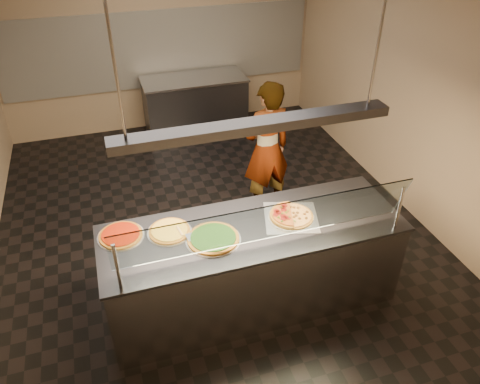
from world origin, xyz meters
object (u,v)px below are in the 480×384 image
object	(u,v)px
sneeze_guard	(267,224)
pizza_tomato	(121,235)
serving_counter	(252,265)
prep_table	(195,105)
perforated_tray	(291,217)
pizza_cheese	(169,231)
half_pizza_sausage	(300,213)
half_pizza_pepperoni	(281,216)
pizza_spatula	(185,233)
pizza_spinach	(213,238)
heat_lamp_housing	(255,126)
worker	(267,149)

from	to	relation	value
sneeze_guard	pizza_tomato	distance (m)	1.33
serving_counter	prep_table	bearing A→B (deg)	84.98
serving_counter	perforated_tray	world-z (taller)	perforated_tray
pizza_cheese	pizza_tomato	size ratio (longest dim) A/B	0.97
serving_counter	perforated_tray	distance (m)	0.61
half_pizza_sausage	prep_table	world-z (taller)	half_pizza_sausage
half_pizza_pepperoni	pizza_spatula	size ratio (longest dim) A/B	1.92
prep_table	serving_counter	bearing A→B (deg)	-95.02
serving_counter	pizza_spinach	bearing A→B (deg)	-171.96
half_pizza_pepperoni	pizza_spatula	world-z (taller)	half_pizza_pepperoni
half_pizza_pepperoni	heat_lamp_housing	world-z (taller)	heat_lamp_housing
serving_counter	prep_table	size ratio (longest dim) A/B	1.69
pizza_spatula	prep_table	distance (m)	3.93
sneeze_guard	worker	bearing A→B (deg)	69.40
half_pizza_sausage	pizza_spatula	xyz separation A→B (m)	(-1.09, 0.04, 0.00)
perforated_tray	pizza_spatula	distance (m)	1.00
serving_counter	perforated_tray	size ratio (longest dim) A/B	4.59
pizza_tomato	worker	world-z (taller)	worker
half_pizza_pepperoni	half_pizza_sausage	distance (m)	0.19
sneeze_guard	half_pizza_sausage	size ratio (longest dim) A/B	5.73
pizza_cheese	half_pizza_pepperoni	bearing A→B (deg)	-7.50
pizza_tomato	prep_table	distance (m)	3.95
worker	heat_lamp_housing	bearing A→B (deg)	55.90
serving_counter	half_pizza_sausage	xyz separation A→B (m)	(0.48, 0.03, 0.49)
sneeze_guard	pizza_spatula	distance (m)	0.79
half_pizza_pepperoni	half_pizza_sausage	bearing A→B (deg)	0.04
half_pizza_sausage	heat_lamp_housing	size ratio (longest dim) A/B	0.19
heat_lamp_housing	pizza_spatula	bearing A→B (deg)	173.09
perforated_tray	half_pizza_sausage	world-z (taller)	half_pizza_sausage
pizza_spinach	half_pizza_sausage	bearing A→B (deg)	5.66
pizza_tomato	pizza_spatula	xyz separation A→B (m)	(0.55, -0.16, 0.01)
heat_lamp_housing	serving_counter	bearing A→B (deg)	0.00
perforated_tray	prep_table	world-z (taller)	perforated_tray
heat_lamp_housing	prep_table	bearing A→B (deg)	84.98
pizza_spinach	sneeze_guard	bearing A→B (deg)	-36.17
pizza_spatula	prep_table	size ratio (longest dim) A/B	0.14
pizza_spatula	sneeze_guard	bearing A→B (deg)	-34.29
serving_counter	half_pizza_sausage	size ratio (longest dim) A/B	6.27
sneeze_guard	pizza_spinach	distance (m)	0.56
serving_counter	pizza_tomato	bearing A→B (deg)	168.39
pizza_cheese	heat_lamp_housing	bearing A→B (deg)	-12.64
perforated_tray	pizza_tomato	distance (m)	1.56
serving_counter	pizza_spatula	size ratio (longest dim) A/B	12.06
serving_counter	pizza_cheese	distance (m)	0.90
sneeze_guard	half_pizza_sausage	xyz separation A→B (m)	(0.48, 0.37, -0.27)
perforated_tray	pizza_spatula	world-z (taller)	pizza_spatula
half_pizza_sausage	pizza_spatula	bearing A→B (deg)	177.74
perforated_tray	pizza_spinach	xyz separation A→B (m)	(-0.78, -0.08, 0.01)
serving_counter	heat_lamp_housing	xyz separation A→B (m)	(0.00, 0.00, 1.48)
pizza_spatula	pizza_tomato	bearing A→B (deg)	163.35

